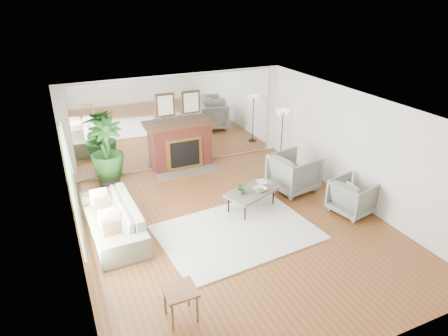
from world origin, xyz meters
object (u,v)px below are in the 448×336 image
side_table (180,294)px  floor_lamp (283,117)px  sofa (113,219)px  potted_ficus (107,152)px  fireplace (182,145)px  coffee_table (252,192)px  armchair_front (353,196)px  armchair_back (294,172)px

side_table → floor_lamp: bearing=45.1°
sofa → potted_ficus: potted_ficus is taller
fireplace → coffee_table: 2.85m
fireplace → armchair_front: size_ratio=2.43×
sofa → armchair_front: bearing=73.4°
potted_ficus → floor_lamp: size_ratio=1.15×
sofa → potted_ficus: bearing=170.1°
coffee_table → potted_ficus: size_ratio=0.77×
fireplace → coffee_table: size_ratio=1.56×
fireplace → potted_ficus: (-2.00, -0.29, 0.25)m
coffee_table → armchair_front: size_ratio=1.56×
armchair_front → side_table: bearing=95.3°
fireplace → coffee_table: bearing=-76.8°
sofa → armchair_back: size_ratio=2.33×
armchair_front → sofa: bearing=63.0°
armchair_front → side_table: armchair_front is taller
sofa → armchair_front: 5.08m
sofa → side_table: (0.51, -2.69, 0.11)m
sofa → armchair_back: armchair_back is taller
coffee_table → floor_lamp: floor_lamp is taller
fireplace → sofa: bearing=-132.9°
fireplace → armchair_back: fireplace is taller
armchair_back → potted_ficus: potted_ficus is taller
fireplace → side_table: bearing=-109.2°
fireplace → armchair_back: (2.02, -2.33, -0.21)m
coffee_table → potted_ficus: bearing=137.0°
side_table → coffee_table: bearing=44.6°
armchair_front → armchair_back: bearing=9.6°
coffee_table → floor_lamp: 3.06m
fireplace → side_table: 5.48m
fireplace → potted_ficus: 2.04m
sofa → floor_lamp: floor_lamp is taller
coffee_table → potted_ficus: (-2.65, 2.47, 0.49)m
armchair_front → potted_ficus: potted_ficus is taller
side_table → armchair_back: bearing=36.6°
fireplace → floor_lamp: fireplace is taller
armchair_front → floor_lamp: (0.10, 3.11, 0.88)m
sofa → armchair_front: armchair_front is taller
sofa → potted_ficus: 2.29m
armchair_back → side_table: size_ratio=1.87×
fireplace → sofa: 3.41m
coffee_table → floor_lamp: (2.05, 2.10, 0.85)m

